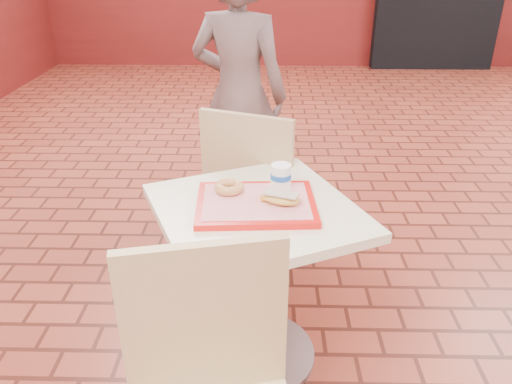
{
  "coord_description": "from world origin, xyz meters",
  "views": [
    {
      "loc": [
        -1.01,
        -2.05,
        1.58
      ],
      "look_at": [
        -1.05,
        -0.48,
        0.78
      ],
      "focal_mm": 35.0,
      "sensor_mm": 36.0,
      "label": 1
    }
  ],
  "objects_px": {
    "chair_main_back": "(256,190)",
    "long_john_donut": "(280,198)",
    "serving_tray": "(256,204)",
    "customer": "(239,95)",
    "main_table": "(256,261)",
    "ring_donut": "(229,187)",
    "paper_cup": "(281,177)"
  },
  "relations": [
    {
      "from": "chair_main_back",
      "to": "long_john_donut",
      "type": "distance_m",
      "value": 0.62
    },
    {
      "from": "serving_tray",
      "to": "chair_main_back",
      "type": "bearing_deg",
      "value": 91.27
    },
    {
      "from": "customer",
      "to": "serving_tray",
      "type": "bearing_deg",
      "value": 110.55
    },
    {
      "from": "main_table",
      "to": "customer",
      "type": "relative_size",
      "value": 0.47
    },
    {
      "from": "ring_donut",
      "to": "long_john_donut",
      "type": "bearing_deg",
      "value": -26.14
    },
    {
      "from": "ring_donut",
      "to": "paper_cup",
      "type": "relative_size",
      "value": 1.14
    },
    {
      "from": "serving_tray",
      "to": "customer",
      "type": "bearing_deg",
      "value": 95.7
    },
    {
      "from": "serving_tray",
      "to": "paper_cup",
      "type": "xyz_separation_m",
      "value": [
        0.09,
        0.1,
        0.06
      ]
    },
    {
      "from": "main_table",
      "to": "paper_cup",
      "type": "bearing_deg",
      "value": 47.33
    },
    {
      "from": "chair_main_back",
      "to": "paper_cup",
      "type": "relative_size",
      "value": 9.6
    },
    {
      "from": "main_table",
      "to": "customer",
      "type": "height_order",
      "value": "customer"
    },
    {
      "from": "chair_main_back",
      "to": "long_john_donut",
      "type": "relative_size",
      "value": 6.09
    },
    {
      "from": "main_table",
      "to": "customer",
      "type": "distance_m",
      "value": 1.28
    },
    {
      "from": "main_table",
      "to": "paper_cup",
      "type": "relative_size",
      "value": 7.46
    },
    {
      "from": "paper_cup",
      "to": "serving_tray",
      "type": "bearing_deg",
      "value": -132.67
    },
    {
      "from": "chair_main_back",
      "to": "paper_cup",
      "type": "height_order",
      "value": "chair_main_back"
    },
    {
      "from": "serving_tray",
      "to": "ring_donut",
      "type": "xyz_separation_m",
      "value": [
        -0.1,
        0.07,
        0.03
      ]
    },
    {
      "from": "customer",
      "to": "paper_cup",
      "type": "bearing_deg",
      "value": 115.4
    },
    {
      "from": "serving_tray",
      "to": "long_john_donut",
      "type": "xyz_separation_m",
      "value": [
        0.08,
        -0.02,
        0.03
      ]
    },
    {
      "from": "serving_tray",
      "to": "long_john_donut",
      "type": "height_order",
      "value": "long_john_donut"
    },
    {
      "from": "chair_main_back",
      "to": "ring_donut",
      "type": "distance_m",
      "value": 0.54
    },
    {
      "from": "paper_cup",
      "to": "main_table",
      "type": "bearing_deg",
      "value": -132.67
    },
    {
      "from": "long_john_donut",
      "to": "paper_cup",
      "type": "xyz_separation_m",
      "value": [
        0.01,
        0.12,
        0.03
      ]
    },
    {
      "from": "main_table",
      "to": "long_john_donut",
      "type": "height_order",
      "value": "long_john_donut"
    },
    {
      "from": "ring_donut",
      "to": "long_john_donut",
      "type": "distance_m",
      "value": 0.21
    },
    {
      "from": "ring_donut",
      "to": "long_john_donut",
      "type": "xyz_separation_m",
      "value": [
        0.19,
        -0.09,
        0.0
      ]
    },
    {
      "from": "customer",
      "to": "paper_cup",
      "type": "height_order",
      "value": "customer"
    },
    {
      "from": "main_table",
      "to": "long_john_donut",
      "type": "xyz_separation_m",
      "value": [
        0.08,
        -0.02,
        0.28
      ]
    },
    {
      "from": "customer",
      "to": "serving_tray",
      "type": "relative_size",
      "value": 3.65
    },
    {
      "from": "long_john_donut",
      "to": "paper_cup",
      "type": "distance_m",
      "value": 0.12
    },
    {
      "from": "chair_main_back",
      "to": "ring_donut",
      "type": "relative_size",
      "value": 8.45
    },
    {
      "from": "serving_tray",
      "to": "long_john_donut",
      "type": "bearing_deg",
      "value": -13.85
    }
  ]
}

